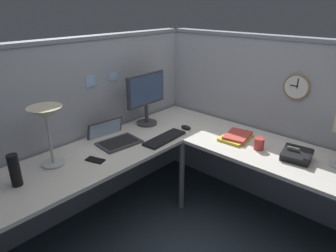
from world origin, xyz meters
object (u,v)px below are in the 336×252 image
object	(u,v)px
desk_lamp_dome	(46,118)
office_phone	(297,155)
cell_phone	(95,160)
laptop	(113,137)
coffee_mug	(259,144)
wall_clock	(297,87)
computer_mouse	(186,127)
monitor	(146,95)
thermos_flask	(15,170)
keyboard	(165,138)
book_stack	(236,137)

from	to	relation	value
desk_lamp_dome	office_phone	size ratio (longest dim) A/B	1.95
cell_phone	laptop	bearing A→B (deg)	12.99
coffee_mug	wall_clock	bearing A→B (deg)	-12.00
computer_mouse	coffee_mug	bearing A→B (deg)	-84.36
monitor	office_phone	bearing A→B (deg)	-79.40
desk_lamp_dome	wall_clock	world-z (taller)	wall_clock
desk_lamp_dome	laptop	bearing A→B (deg)	1.41
thermos_flask	coffee_mug	bearing A→B (deg)	-30.90
computer_mouse	wall_clock	xyz separation A→B (m)	(0.47, -0.79, 0.44)
laptop	computer_mouse	xyz separation A→B (m)	(0.62, -0.31, -0.01)
laptop	keyboard	distance (m)	0.45
cell_phone	desk_lamp_dome	bearing A→B (deg)	124.37
keyboard	thermos_flask	xyz separation A→B (m)	(-1.16, 0.23, 0.10)
computer_mouse	coffee_mug	size ratio (longest dim) A/B	1.08
office_phone	wall_clock	distance (m)	0.60
monitor	thermos_flask	bearing A→B (deg)	-173.65
computer_mouse	book_stack	xyz separation A→B (m)	(0.12, -0.47, 0.00)
monitor	coffee_mug	size ratio (longest dim) A/B	5.21
laptop	coffee_mug	xyz separation A→B (m)	(0.69, -1.02, 0.02)
keyboard	desk_lamp_dome	world-z (taller)	desk_lamp_dome
office_phone	coffee_mug	distance (m)	0.30
desk_lamp_dome	office_phone	bearing A→B (deg)	-45.63
wall_clock	desk_lamp_dome	bearing A→B (deg)	146.52
book_stack	coffee_mug	distance (m)	0.25
desk_lamp_dome	book_stack	bearing A→B (deg)	-30.50
laptop	computer_mouse	distance (m)	0.69
office_phone	book_stack	size ratio (longest dim) A/B	0.75
keyboard	desk_lamp_dome	distance (m)	0.99
thermos_flask	wall_clock	bearing A→B (deg)	-27.43
computer_mouse	laptop	bearing A→B (deg)	153.04
book_stack	laptop	bearing A→B (deg)	133.50
keyboard	wall_clock	size ratio (longest dim) A/B	1.95
keyboard	coffee_mug	xyz separation A→B (m)	(0.38, -0.69, 0.04)
desk_lamp_dome	coffee_mug	bearing A→B (deg)	-38.86
computer_mouse	wall_clock	size ratio (longest dim) A/B	0.47
cell_phone	thermos_flask	xyz separation A→B (m)	(-0.53, 0.10, 0.10)
cell_phone	thermos_flask	world-z (taller)	thermos_flask
computer_mouse	cell_phone	bearing A→B (deg)	172.86
coffee_mug	wall_clock	world-z (taller)	wall_clock
book_stack	computer_mouse	bearing A→B (deg)	104.90
computer_mouse	thermos_flask	xyz separation A→B (m)	(-1.47, 0.22, 0.09)
thermos_flask	wall_clock	distance (m)	2.21
desk_lamp_dome	computer_mouse	bearing A→B (deg)	-14.28
monitor	laptop	size ratio (longest dim) A/B	1.21
monitor	desk_lamp_dome	size ratio (longest dim) A/B	1.12
desk_lamp_dome	book_stack	size ratio (longest dim) A/B	1.47
monitor	thermos_flask	xyz separation A→B (m)	(-1.31, -0.15, -0.18)
thermos_flask	coffee_mug	size ratio (longest dim) A/B	2.29
office_phone	laptop	bearing A→B (deg)	118.47
cell_phone	wall_clock	bearing A→B (deg)	-50.98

